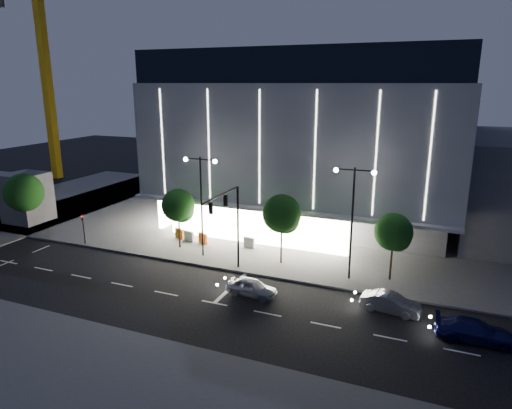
{
  "coord_description": "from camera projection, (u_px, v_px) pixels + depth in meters",
  "views": [
    {
      "loc": [
        15.8,
        -27.46,
        15.03
      ],
      "look_at": [
        1.59,
        7.25,
        5.0
      ],
      "focal_mm": 32.0,
      "sensor_mm": 36.0,
      "label": 1
    }
  ],
  "objects": [
    {
      "name": "barrier_b",
      "position": [
        189.0,
        236.0,
        44.24
      ],
      "size": [
        1.13,
        0.49,
        1.0
      ],
      "primitive_type": "cube",
      "rotation": [
        0.0,
        0.0,
        -0.23
      ],
      "color": "silver",
      "rests_on": "sidewalk_museum"
    },
    {
      "name": "ped_signal_far",
      "position": [
        83.0,
        226.0,
        43.24
      ],
      "size": [
        0.22,
        0.24,
        3.0
      ],
      "color": "black",
      "rests_on": "ground"
    },
    {
      "name": "barrier_d",
      "position": [
        249.0,
        242.0,
        42.46
      ],
      "size": [
        1.12,
        0.4,
        1.0
      ],
      "primitive_type": "cube",
      "rotation": [
        0.0,
        0.0,
        -0.14
      ],
      "color": "#BABABA",
      "rests_on": "sidewalk_museum"
    },
    {
      "name": "museum",
      "position": [
        319.0,
        136.0,
        50.67
      ],
      "size": [
        30.0,
        25.8,
        18.0
      ],
      "color": "#4C4C51",
      "rests_on": "ground"
    },
    {
      "name": "barrier_a",
      "position": [
        180.0,
        233.0,
        44.98
      ],
      "size": [
        1.12,
        0.62,
        1.0
      ],
      "primitive_type": "cube",
      "rotation": [
        0.0,
        0.0,
        -0.36
      ],
      "color": "#CB660B",
      "rests_on": "sidewalk_museum"
    },
    {
      "name": "sidewalk_west",
      "position": [
        19.0,
        213.0,
        54.12
      ],
      "size": [
        16.0,
        50.0,
        0.15
      ],
      "primitive_type": "cube",
      "color": "#474747",
      "rests_on": "ground"
    },
    {
      "name": "sidewalk_museum",
      "position": [
        336.0,
        214.0,
        53.82
      ],
      "size": [
        70.0,
        40.0,
        0.15
      ],
      "primitive_type": "cube",
      "color": "#474747",
      "rests_on": "ground"
    },
    {
      "name": "car_second",
      "position": [
        391.0,
        303.0,
        30.73
      ],
      "size": [
        4.11,
        1.87,
        1.31
      ],
      "primitive_type": "imported",
      "rotation": [
        0.0,
        0.0,
        1.45
      ],
      "color": "#94959A",
      "rests_on": "ground"
    },
    {
      "name": "street_lamp_west",
      "position": [
        201.0,
        192.0,
        39.14
      ],
      "size": [
        3.16,
        0.36,
        9.0
      ],
      "color": "black",
      "rests_on": "ground"
    },
    {
      "name": "street_lamp_east",
      "position": [
        353.0,
        207.0,
        34.38
      ],
      "size": [
        3.16,
        0.36,
        9.0
      ],
      "color": "black",
      "rests_on": "ground"
    },
    {
      "name": "traffic_mast",
      "position": [
        230.0,
        215.0,
        35.53
      ],
      "size": [
        0.33,
        5.89,
        7.07
      ],
      "color": "black",
      "rests_on": "ground"
    },
    {
      "name": "barrier_c",
      "position": [
        203.0,
        238.0,
        43.57
      ],
      "size": [
        1.11,
        0.68,
        1.0
      ],
      "primitive_type": "cube",
      "rotation": [
        0.0,
        0.0,
        -0.42
      ],
      "color": "#F0520D",
      "rests_on": "sidewalk_museum"
    },
    {
      "name": "tree_left",
      "position": [
        179.0,
        207.0,
        41.64
      ],
      "size": [
        3.02,
        3.02,
        5.72
      ],
      "color": "black",
      "rests_on": "ground"
    },
    {
      "name": "tree_right",
      "position": [
        394.0,
        234.0,
        34.72
      ],
      "size": [
        2.91,
        2.91,
        5.51
      ],
      "color": "black",
      "rests_on": "ground"
    },
    {
      "name": "tree_mid",
      "position": [
        282.0,
        216.0,
        37.9
      ],
      "size": [
        3.25,
        3.25,
        6.15
      ],
      "color": "black",
      "rests_on": "ground"
    },
    {
      "name": "car_lead",
      "position": [
        252.0,
        287.0,
        33.12
      ],
      "size": [
        3.92,
        1.87,
        1.29
      ],
      "primitive_type": "imported",
      "rotation": [
        0.0,
        0.0,
        1.48
      ],
      "color": "#AAACB2",
      "rests_on": "ground"
    },
    {
      "name": "sidewalk_near",
      "position": [
        169.0,
        408.0,
        21.64
      ],
      "size": [
        70.0,
        10.0,
        0.15
      ],
      "primitive_type": "cube",
      "color": "#474747",
      "rests_on": "ground"
    },
    {
      "name": "tower_crane",
      "position": [
        48.0,
        45.0,
        68.93
      ],
      "size": [
        32.0,
        2.0,
        28.5
      ],
      "color": "gold",
      "rests_on": "ground"
    },
    {
      "name": "ground",
      "position": [
        200.0,
        290.0,
        34.21
      ],
      "size": [
        160.0,
        160.0,
        0.0
      ],
      "primitive_type": "plane",
      "color": "black",
      "rests_on": "ground"
    },
    {
      "name": "car_third",
      "position": [
        475.0,
        331.0,
        27.32
      ],
      "size": [
        4.61,
        2.01,
        1.32
      ],
      "primitive_type": "imported",
      "rotation": [
        0.0,
        0.0,
        1.61
      ],
      "color": "#161653",
      "rests_on": "ground"
    }
  ]
}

